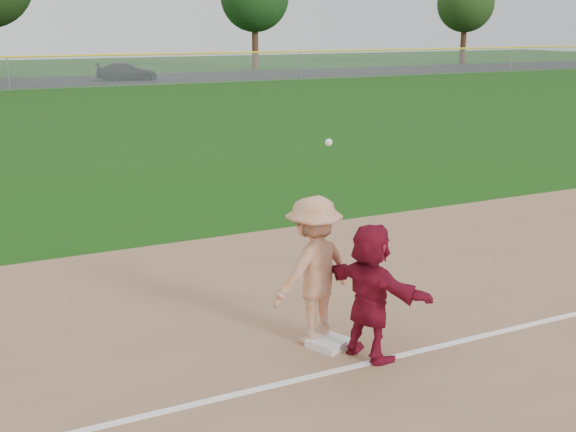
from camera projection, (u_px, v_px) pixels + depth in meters
name	position (u px, v px, depth m)	size (l,w,h in m)	color
ground	(339.00, 339.00, 9.40)	(160.00, 160.00, 0.00)	#16450D
foul_line	(372.00, 362.00, 8.70)	(60.00, 0.10, 0.01)	white
parking_asphalt	(1.00, 83.00, 49.26)	(120.00, 10.00, 0.01)	black
first_base	(329.00, 343.00, 9.13)	(0.44, 0.44, 0.10)	silver
base_runner	(370.00, 292.00, 8.64)	(1.58, 0.50, 1.70)	maroon
car_right	(126.00, 71.00, 51.62)	(1.74, 4.29, 1.25)	black
first_base_play	(314.00, 271.00, 9.06)	(1.38, 1.02, 2.60)	#AEAFB1
outfield_fence	(7.00, 58.00, 43.56)	(110.00, 0.12, 110.00)	#999EA0
tree_4	(466.00, 3.00, 71.03)	(5.60, 5.60, 8.67)	#362013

